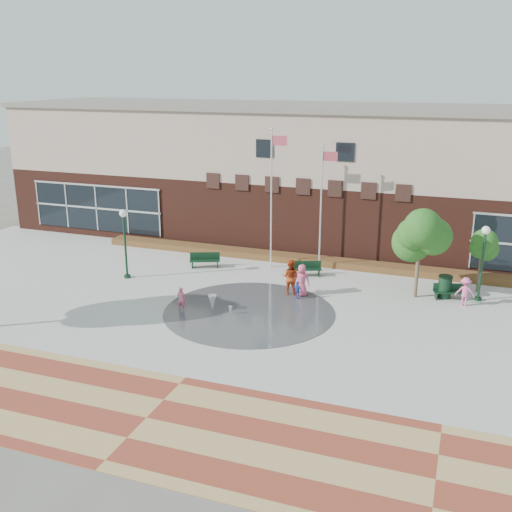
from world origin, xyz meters
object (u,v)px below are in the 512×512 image
(bench_left, at_px, (205,263))
(child_splash, at_px, (181,299))
(flagpole_left, at_px, (272,192))
(flagpole_right, at_px, (322,202))
(trash_can, at_px, (445,287))

(bench_left, distance_m, child_splash, 6.72)
(flagpole_left, height_order, flagpole_right, flagpole_left)
(bench_left, relative_size, trash_can, 1.54)
(bench_left, bearing_deg, trash_can, -23.56)
(flagpole_left, height_order, bench_left, flagpole_left)
(flagpole_left, distance_m, trash_can, 10.98)
(flagpole_left, xyz_separation_m, child_splash, (-2.07, -7.87, -4.03))
(flagpole_left, relative_size, bench_left, 4.47)
(flagpole_left, bearing_deg, flagpole_right, 7.85)
(flagpole_left, xyz_separation_m, trash_can, (10.07, -1.73, -4.01))
(flagpole_right, xyz_separation_m, child_splash, (-4.93, -8.32, -3.57))
(flagpole_right, distance_m, bench_left, 7.89)
(flagpole_left, bearing_deg, child_splash, -105.89)
(trash_can, bearing_deg, bench_left, 178.52)
(flagpole_left, height_order, child_splash, flagpole_left)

